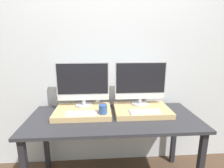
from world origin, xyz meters
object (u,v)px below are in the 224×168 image
Objects in this scene: keyboard_left at (82,114)px; mug at (103,109)px; keyboard_right at (145,112)px; monitor_left at (83,83)px; monitor_right at (140,82)px.

mug is (0.20, 0.00, 0.04)m from keyboard_left.
keyboard_left and keyboard_right have the same top height.
keyboard_left is at bearing -180.00° from mug.
monitor_left is 0.70m from keyboard_right.
monitor_left is at bearing 159.12° from keyboard_right.
keyboard_left is at bearing 180.00° from keyboard_right.
monitor_right is 0.33m from keyboard_right.
keyboard_right is at bearing -0.00° from mug.
keyboard_left is 0.61m from keyboard_right.
keyboard_left is 0.21m from mug.
monitor_left is 1.84× the size of keyboard_left.
keyboard_right is at bearing 0.00° from keyboard_left.
monitor_left and monitor_right have the same top height.
monitor_left is at bearing 90.00° from keyboard_left.
monitor_right is at bearing 29.72° from mug.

